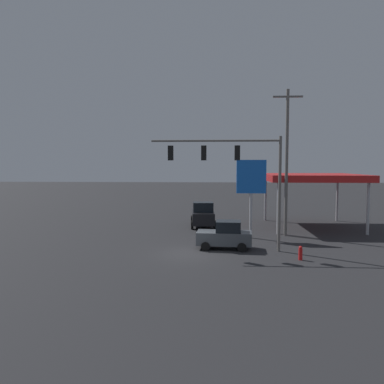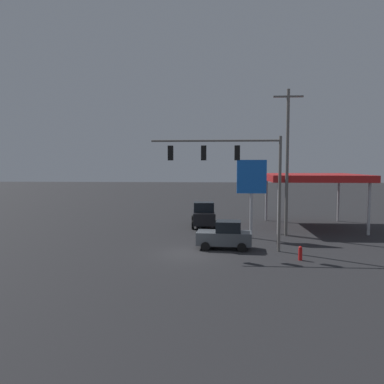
% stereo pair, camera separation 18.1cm
% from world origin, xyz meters
% --- Properties ---
extents(ground_plane, '(200.00, 200.00, 0.00)m').
position_xyz_m(ground_plane, '(0.00, 0.00, 0.00)').
color(ground_plane, '#262628').
extents(traffic_signal_assembly, '(8.77, 0.43, 7.80)m').
position_xyz_m(traffic_signal_assembly, '(-2.82, -1.03, 5.85)').
color(traffic_signal_assembly, slate).
rests_on(traffic_signal_assembly, ground).
extents(utility_pole, '(2.40, 0.26, 11.99)m').
position_xyz_m(utility_pole, '(-7.51, -6.76, 6.29)').
color(utility_pole, slate).
rests_on(utility_pole, ground).
extents(gas_station_canopy, '(8.64, 9.05, 5.00)m').
position_xyz_m(gas_station_canopy, '(-10.73, -11.38, 4.64)').
color(gas_station_canopy, red).
rests_on(gas_station_canopy, ground).
extents(price_sign, '(2.34, 0.27, 6.27)m').
position_xyz_m(price_sign, '(-4.52, -5.60, 4.60)').
color(price_sign, '#B7B7BC').
rests_on(price_sign, ground).
extents(hatchback_crossing, '(3.91, 2.18, 1.97)m').
position_xyz_m(hatchback_crossing, '(-2.35, -1.61, 0.95)').
color(hatchback_crossing, '#474C51').
rests_on(hatchback_crossing, ground).
extents(pickup_parked, '(2.52, 5.32, 2.40)m').
position_xyz_m(pickup_parked, '(-0.52, -11.00, 1.11)').
color(pickup_parked, black).
rests_on(pickup_parked, ground).
extents(fire_hydrant, '(0.24, 0.24, 0.88)m').
position_xyz_m(fire_hydrant, '(-6.91, 1.26, 0.44)').
color(fire_hydrant, red).
rests_on(fire_hydrant, ground).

